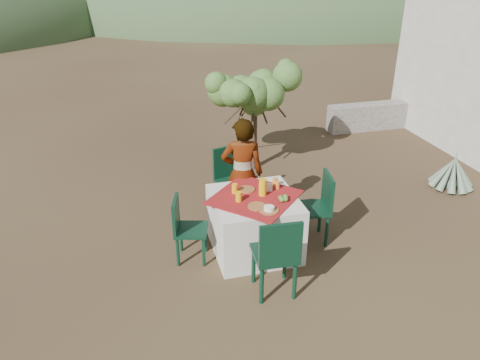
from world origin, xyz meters
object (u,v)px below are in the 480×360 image
object	(u,v)px
chair_near	(277,254)
chair_right	(318,205)
person	(242,174)
shrub_tree	(257,96)
chair_far	(231,177)
agave	(453,173)
juice_pitcher	(263,187)
chair_left	(185,226)
table	(254,224)

from	to	relation	value
chair_near	chair_right	world-z (taller)	chair_near
person	chair_near	bearing A→B (deg)	101.23
chair_near	chair_right	distance (m)	1.28
chair_right	shrub_tree	xyz separation A→B (m)	(-0.11, 2.42, 0.77)
chair_far	agave	distance (m)	3.62
agave	juice_pitcher	world-z (taller)	juice_pitcher
chair_left	person	xyz separation A→B (m)	(0.88, 0.61, 0.31)
chair_far	chair_left	size ratio (longest dim) A/B	1.15
chair_left	chair_right	distance (m)	1.72
chair_far	agave	size ratio (longest dim) A/B	1.29
table	agave	xyz separation A→B (m)	(3.57, 0.86, -0.13)
table	chair_left	size ratio (longest dim) A/B	1.56
chair_far	juice_pitcher	bearing A→B (deg)	-97.59
chair_left	person	world-z (taller)	person
chair_far	chair_left	world-z (taller)	chair_far
chair_far	chair_right	size ratio (longest dim) A/B	1.03
table	agave	world-z (taller)	table
chair_left	table	bearing A→B (deg)	-76.20
table	chair_left	distance (m)	0.87
chair_far	juice_pitcher	xyz separation A→B (m)	(0.14, -1.05, 0.34)
juice_pitcher	person	bearing A→B (deg)	98.56
person	juice_pitcher	xyz separation A→B (m)	(0.09, -0.61, 0.09)
agave	juice_pitcher	distance (m)	3.62
chair_right	chair_near	bearing A→B (deg)	-34.21
chair_left	chair_right	bearing A→B (deg)	-74.78
juice_pitcher	chair_far	bearing A→B (deg)	97.47
chair_far	chair_near	size ratio (longest dim) A/B	0.97
table	person	xyz separation A→B (m)	(0.02, 0.63, 0.40)
person	agave	xyz separation A→B (m)	(3.55, 0.23, -0.53)
agave	juice_pitcher	bearing A→B (deg)	-166.37
chair_far	person	distance (m)	0.51
juice_pitcher	shrub_tree	bearing A→B (deg)	75.13
table	chair_near	bearing A→B (deg)	-91.33
chair_right	shrub_tree	world-z (taller)	shrub_tree
table	juice_pitcher	size ratio (longest dim) A/B	6.03
chair_near	agave	size ratio (longest dim) A/B	1.33
chair_left	chair_right	xyz separation A→B (m)	(1.72, -0.01, 0.06)
chair_right	juice_pitcher	bearing A→B (deg)	-81.19
table	agave	bearing A→B (deg)	13.58
chair_far	chair_near	xyz separation A→B (m)	(0.01, -1.99, 0.02)
table	chair_near	size ratio (longest dim) A/B	1.31
chair_near	agave	bearing A→B (deg)	-150.63
table	chair_near	world-z (taller)	chair_near
chair_right	agave	xyz separation A→B (m)	(2.71, 0.84, -0.27)
table	shrub_tree	distance (m)	2.71
chair_near	chair_left	world-z (taller)	chair_near
chair_near	juice_pitcher	distance (m)	1.00
agave	shrub_tree	bearing A→B (deg)	150.81
chair_right	agave	world-z (taller)	chair_right
person	shrub_tree	size ratio (longest dim) A/B	0.96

